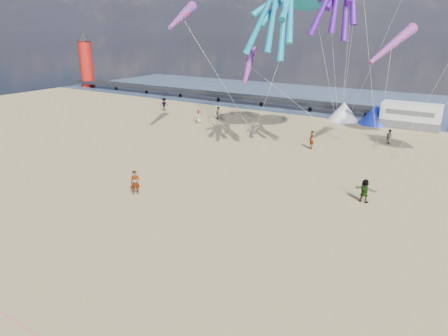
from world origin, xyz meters
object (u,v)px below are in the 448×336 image
(beachgoer_4, at_px, (365,191))
(sandbag_a, at_px, (254,135))
(beachgoer_5, at_px, (311,140))
(windsock_right, at_px, (249,66))
(standing_person, at_px, (135,183))
(beachgoer_2, at_px, (164,104))
(motorhome_0, at_px, (410,116))
(beachgoer_1, at_px, (389,137))
(sandbag_d, at_px, (378,148))
(beachgoer_0, at_px, (199,116))
(tent_blue, at_px, (375,115))
(sandbag_e, at_px, (339,138))
(windsock_left, at_px, (182,17))
(sandbag_c, at_px, (395,157))
(lighthouse, at_px, (86,64))
(sandbag_b, at_px, (377,145))
(tent_white, at_px, (343,111))
(beachgoer_7, at_px, (218,113))
(windsock_mid, at_px, (392,45))

(beachgoer_4, distance_m, sandbag_a, 19.17)
(beachgoer_5, height_order, windsock_right, windsock_right)
(standing_person, height_order, beachgoer_2, beachgoer_2)
(motorhome_0, bearing_deg, beachgoer_1, -94.31)
(standing_person, xyz_separation_m, beachgoer_4, (14.28, 7.38, -0.06))
(beachgoer_5, height_order, sandbag_d, beachgoer_5)
(beachgoer_0, height_order, sandbag_d, beachgoer_0)
(tent_blue, bearing_deg, windsock_right, -113.06)
(sandbag_e, bearing_deg, beachgoer_5, -104.28)
(beachgoer_1, distance_m, windsock_right, 16.77)
(beachgoer_0, relative_size, windsock_left, 0.26)
(motorhome_0, height_order, sandbag_c, motorhome_0)
(lighthouse, height_order, sandbag_a, lighthouse)
(sandbag_b, xyz_separation_m, sandbag_c, (2.35, -3.37, 0.00))
(motorhome_0, distance_m, beachgoer_1, 8.71)
(beachgoer_4, bearing_deg, sandbag_d, -75.56)
(tent_white, relative_size, tent_blue, 1.00)
(beachgoer_2, height_order, beachgoer_4, beachgoer_2)
(beachgoer_4, height_order, beachgoer_5, beachgoer_5)
(sandbag_e, bearing_deg, beachgoer_0, -174.94)
(beachgoer_5, distance_m, windsock_left, 17.73)
(beachgoer_7, bearing_deg, beachgoer_4, -153.69)
(beachgoer_7, distance_m, windsock_right, 16.48)
(tent_blue, bearing_deg, sandbag_a, -127.32)
(beachgoer_4, xyz_separation_m, sandbag_a, (-14.99, 11.93, -0.73))
(beachgoer_7, relative_size, windsock_mid, 0.25)
(beachgoer_1, distance_m, beachgoer_5, 8.67)
(beachgoer_2, bearing_deg, lighthouse, 92.14)
(sandbag_b, bearing_deg, beachgoer_0, -177.44)
(sandbag_c, xyz_separation_m, windsock_left, (-20.69, -4.67, 12.34))
(tent_white, height_order, sandbag_b, tent_white)
(beachgoer_1, bearing_deg, tent_blue, -25.71)
(beachgoer_2, bearing_deg, tent_white, -50.05)
(beachgoer_2, relative_size, sandbag_d, 3.61)
(beachgoer_2, height_order, sandbag_b, beachgoer_2)
(motorhome_0, bearing_deg, beachgoer_5, -114.86)
(beachgoer_7, bearing_deg, sandbag_a, -150.02)
(beachgoer_2, xyz_separation_m, windsock_mid, (31.28, -5.98, 9.10))
(beachgoer_5, relative_size, sandbag_e, 3.64)
(beachgoer_5, xyz_separation_m, windsock_left, (-12.99, -3.52, 11.54))
(tent_blue, height_order, sandbag_c, tent_blue)
(lighthouse, distance_m, beachgoer_2, 32.27)
(beachgoer_2, height_order, beachgoer_7, beachgoer_2)
(tent_white, height_order, tent_blue, same)
(windsock_mid, relative_size, windsock_right, 1.16)
(sandbag_a, distance_m, windsock_mid, 16.62)
(lighthouse, bearing_deg, sandbag_d, -14.01)
(sandbag_b, relative_size, windsock_left, 0.08)
(beachgoer_7, bearing_deg, tent_white, -87.62)
(beachgoer_7, height_order, sandbag_c, beachgoer_7)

